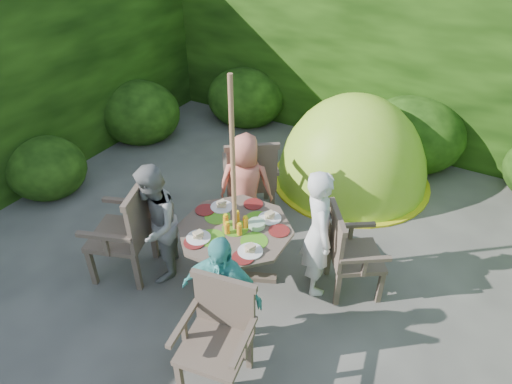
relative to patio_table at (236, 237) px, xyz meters
The scene contains 13 objects.
ground 0.64m from the patio_table, ahead, with size 60.00×60.00×0.00m, color #44413C.
hedge_enclosure 1.50m from the patio_table, 76.99° to the left, with size 9.00×9.00×2.50m.
patio_table is the anchor object (origin of this frame).
parasol_pole 0.54m from the patio_table, 143.13° to the right, with size 0.04×0.04×2.20m, color #98633C.
garden_chair_right 1.10m from the patio_table, 23.24° to the left, with size 0.70×0.72×0.91m.
garden_chair_left 1.09m from the patio_table, 155.61° to the right, with size 0.73×0.77×1.04m.
garden_chair_back 1.09m from the patio_table, 113.16° to the left, with size 0.82×0.81×1.03m.
garden_chair_front 1.10m from the patio_table, 65.12° to the right, with size 0.63×0.58×0.92m.
child_right 0.80m from the patio_table, 24.00° to the left, with size 0.49×0.32×1.35m, color white.
child_left 0.81m from the patio_table, 155.87° to the right, with size 0.62×0.49×1.28m, color gray.
child_back 0.80m from the patio_table, 114.34° to the left, with size 0.61×0.40×1.24m, color #DF725C.
child_front 0.80m from the patio_table, 66.22° to the right, with size 0.71×0.30×1.21m, color #4DB5AE.
dome_tent 2.44m from the patio_table, 81.57° to the left, with size 2.47×2.47×2.44m.
Camera 1 is at (1.59, -2.81, 3.44)m, focal length 32.00 mm.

